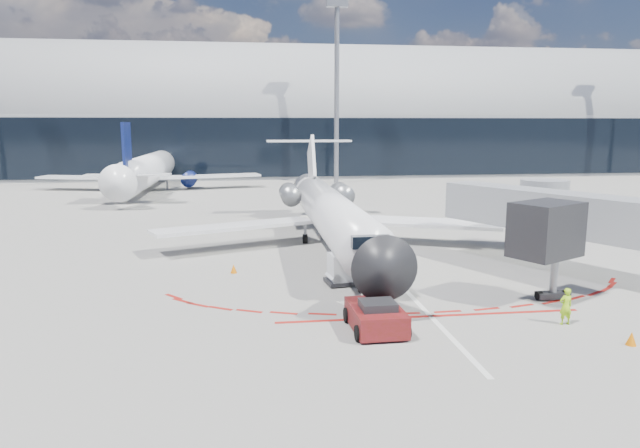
{
  "coord_description": "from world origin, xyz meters",
  "views": [
    {
      "loc": [
        -8.03,
        -35.17,
        8.5
      ],
      "look_at": [
        -3.71,
        -1.33,
        2.53
      ],
      "focal_mm": 32.0,
      "sensor_mm": 36.0,
      "label": 1
    }
  ],
  "objects": [
    {
      "name": "regional_jet",
      "position": [
        -2.38,
        3.63,
        2.55
      ],
      "size": [
        24.73,
        30.5,
        7.64
      ],
      "color": "white",
      "rests_on": "ground"
    },
    {
      "name": "safety_cone_left",
      "position": [
        -8.94,
        -2.74,
        0.26
      ],
      "size": [
        0.38,
        0.38,
        0.52
      ],
      "primitive_type": "cone",
      "color": "#DA6904",
      "rests_on": "ground"
    },
    {
      "name": "safety_cone_right",
      "position": [
        6.69,
        -15.78,
        0.27
      ],
      "size": [
        0.4,
        0.4,
        0.55
      ],
      "primitive_type": "cone",
      "color": "#DA6904",
      "rests_on": "ground"
    },
    {
      "name": "jet_bridge",
      "position": [
        9.79,
        -3.01,
        3.01
      ],
      "size": [
        10.03,
        15.2,
        4.9
      ],
      "color": "gray",
      "rests_on": "ground"
    },
    {
      "name": "ramp_worker",
      "position": [
        5.41,
        -13.24,
        0.81
      ],
      "size": [
        0.62,
        0.43,
        1.62
      ],
      "primitive_type": "imported",
      "rotation": [
        0.0,
        0.0,
        3.21
      ],
      "color": "#A6E618",
      "rests_on": "ground"
    },
    {
      "name": "uld_container",
      "position": [
        -3.05,
        -5.84,
        0.83
      ],
      "size": [
        1.99,
        1.76,
        1.68
      ],
      "rotation": [
        0.0,
        0.0,
        0.14
      ],
      "color": "black",
      "rests_on": "ground"
    },
    {
      "name": "terminal_building",
      "position": [
        0.0,
        64.97,
        8.52
      ],
      "size": [
        150.0,
        24.15,
        24.0
      ],
      "color": "gray",
      "rests_on": "ground"
    },
    {
      "name": "ground",
      "position": [
        0.0,
        0.0,
        0.0
      ],
      "size": [
        260.0,
        260.0,
        0.0
      ],
      "primitive_type": "plane",
      "color": "slate",
      "rests_on": "ground"
    },
    {
      "name": "apron_centerline",
      "position": [
        0.0,
        2.0,
        0.01
      ],
      "size": [
        0.25,
        40.0,
        0.01
      ],
      "primitive_type": "cube",
      "color": "silver",
      "rests_on": "ground"
    },
    {
      "name": "bg_airliner_1",
      "position": [
        -20.75,
        42.6,
        5.46
      ],
      "size": [
        33.75,
        35.74,
        10.92
      ],
      "primitive_type": null,
      "color": "white",
      "rests_on": "ground"
    },
    {
      "name": "apron_stop_bar",
      "position": [
        0.0,
        -11.5,
        0.01
      ],
      "size": [
        14.0,
        0.25,
        0.01
      ],
      "primitive_type": "cube",
      "color": "maroon",
      "rests_on": "ground"
    },
    {
      "name": "light_mast_centre",
      "position": [
        5.0,
        48.0,
        12.5
      ],
      "size": [
        0.7,
        0.7,
        25.0
      ],
      "primitive_type": "cylinder",
      "color": "gray",
      "rests_on": "ground"
    },
    {
      "name": "pushback_tug",
      "position": [
        -2.83,
        -12.89,
        0.6
      ],
      "size": [
        2.3,
        5.22,
        1.35
      ],
      "rotation": [
        0.0,
        0.0,
        0.03
      ],
      "color": "#52140B",
      "rests_on": "ground"
    }
  ]
}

